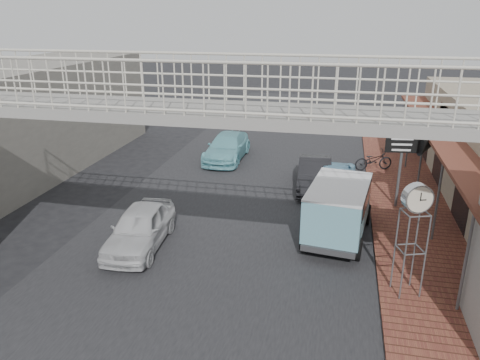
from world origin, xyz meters
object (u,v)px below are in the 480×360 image
at_px(angkot_curb, 334,176).
at_px(arrow_sign, 426,142).
at_px(angkot_van, 339,203).
at_px(motorcycle_far, 401,139).
at_px(motorcycle_near, 373,160).
at_px(dark_sedan, 314,174).
at_px(angkot_far, 227,147).
at_px(white_hatchback, 140,228).
at_px(street_clock, 417,203).

xyz_separation_m(angkot_curb, arrow_sign, (3.24, -1.53, 2.13)).
distance_m(angkot_van, motorcycle_far, 12.18).
height_order(angkot_curb, motorcycle_near, angkot_curb).
distance_m(dark_sedan, angkot_far, 5.81).
xyz_separation_m(angkot_van, motorcycle_near, (1.51, 7.48, -0.67)).
relative_size(white_hatchback, angkot_van, 0.92).
height_order(white_hatchback, motorcycle_far, white_hatchback).
xyz_separation_m(angkot_curb, motorcycle_near, (1.77, 2.82, -0.01)).
bearing_deg(motorcycle_far, angkot_van, 174.68).
bearing_deg(white_hatchback, angkot_far, 83.09).
bearing_deg(motorcycle_far, motorcycle_near, 168.19).
distance_m(angkot_curb, arrow_sign, 4.17).
xyz_separation_m(angkot_curb, angkot_far, (-5.58, 3.32, 0.05)).
xyz_separation_m(angkot_far, motorcycle_near, (7.35, -0.50, -0.06)).
height_order(dark_sedan, motorcycle_far, dark_sedan).
height_order(white_hatchback, angkot_far, white_hatchback).
distance_m(angkot_curb, angkot_van, 4.71).
bearing_deg(street_clock, dark_sedan, 91.61).
distance_m(dark_sedan, angkot_van, 4.79).
xyz_separation_m(angkot_van, street_clock, (1.88, -3.12, 1.44)).
bearing_deg(angkot_curb, angkot_far, -35.38).
bearing_deg(angkot_van, street_clock, -51.30).
distance_m(street_clock, arrow_sign, 6.35).
bearing_deg(angkot_far, angkot_curb, -30.58).
bearing_deg(angkot_curb, street_clock, 100.72).
distance_m(angkot_van, arrow_sign, 4.57).
relative_size(angkot_curb, motorcycle_far, 2.54).
bearing_deg(dark_sedan, angkot_van, -79.89).
bearing_deg(angkot_van, motorcycle_near, 86.14).
relative_size(white_hatchback, motorcycle_far, 2.29).
relative_size(angkot_far, street_clock, 1.42).
relative_size(angkot_van, arrow_sign, 1.30).
height_order(dark_sedan, angkot_van, angkot_van).
relative_size(white_hatchback, dark_sedan, 0.98).
xyz_separation_m(dark_sedan, angkot_far, (-4.74, 3.36, -0.01)).
height_order(white_hatchback, motorcycle_near, white_hatchback).
xyz_separation_m(white_hatchback, motorcycle_far, (9.50, 13.75, -0.05)).
distance_m(white_hatchback, arrow_sign, 10.81).
distance_m(angkot_curb, motorcycle_near, 3.33).
relative_size(dark_sedan, arrow_sign, 1.22).
bearing_deg(angkot_van, motorcycle_far, 82.26).
distance_m(motorcycle_near, street_clock, 10.81).
xyz_separation_m(white_hatchback, angkot_curb, (6.03, 6.68, -0.06)).
bearing_deg(arrow_sign, street_clock, -106.75).
bearing_deg(dark_sedan, white_hatchback, -131.30).
height_order(white_hatchback, angkot_van, angkot_van).
xyz_separation_m(motorcycle_far, street_clock, (-1.33, -14.85, 2.09)).
xyz_separation_m(angkot_curb, angkot_van, (0.26, -4.66, 0.66)).
relative_size(angkot_van, street_clock, 1.35).
height_order(angkot_curb, motorcycle_far, angkot_curb).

